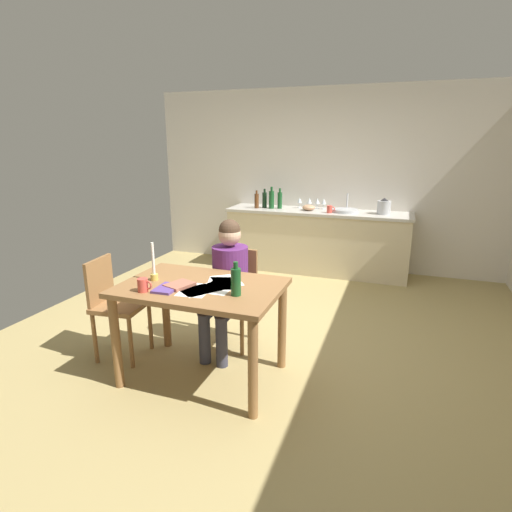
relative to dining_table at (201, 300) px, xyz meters
name	(u,v)px	position (x,y,z in m)	size (l,w,h in m)	color
ground_plane	(269,337)	(0.28, 0.86, -0.68)	(5.20, 5.20, 0.04)	tan
wall_back	(324,180)	(0.28, 3.46, 0.64)	(5.20, 0.12, 2.60)	silver
kitchen_counter	(317,241)	(0.28, 3.10, -0.21)	(2.60, 0.64, 0.90)	beige
dining_table	(201,300)	(0.00, 0.00, 0.00)	(1.23, 0.82, 0.78)	olive
chair_at_table	(234,292)	(0.00, 0.65, -0.16)	(0.41, 0.41, 0.88)	olive
person_seated	(227,278)	(0.00, 0.51, 0.02)	(0.32, 0.59, 1.19)	#592666
chair_side_empty	(114,302)	(-0.87, 0.06, -0.16)	(0.44, 0.44, 0.89)	olive
coffee_mug	(143,285)	(-0.33, -0.27, 0.17)	(0.12, 0.08, 0.10)	#D84C3F
candlestick	(154,270)	(-0.40, -0.02, 0.21)	(0.06, 0.06, 0.31)	gold
book_magazine	(180,285)	(-0.13, -0.09, 0.14)	(0.16, 0.20, 0.02)	#A6604A
book_cookery	(167,288)	(-0.19, -0.17, 0.13)	(0.15, 0.22, 0.02)	#593E8A
paper_letter	(201,290)	(0.05, -0.09, 0.13)	(0.21, 0.30, 0.00)	white
paper_bill	(221,283)	(0.13, 0.09, 0.13)	(0.21, 0.30, 0.00)	white
paper_envelope	(196,290)	(0.02, -0.12, 0.13)	(0.21, 0.30, 0.00)	white
paper_receipt	(218,288)	(0.15, -0.01, 0.13)	(0.21, 0.30, 0.00)	white
paper_notice	(227,281)	(0.15, 0.16, 0.13)	(0.21, 0.30, 0.00)	white
wine_bottle_on_table	(236,281)	(0.34, -0.11, 0.23)	(0.07, 0.07, 0.25)	#194C23
sink_unit	(345,210)	(0.66, 3.11, 0.26)	(0.36, 0.36, 0.24)	#B2B7BC
bottle_oil	(257,201)	(-0.62, 3.02, 0.35)	(0.06, 0.06, 0.26)	#593319
bottle_vinegar	(265,200)	(-0.52, 3.10, 0.36)	(0.07, 0.07, 0.28)	black
bottle_wine_red	(272,199)	(-0.40, 3.06, 0.37)	(0.08, 0.08, 0.32)	#194C23
bottle_sauce	(280,200)	(-0.29, 3.10, 0.36)	(0.07, 0.07, 0.29)	#194C23
mixing_bowl	(309,208)	(0.15, 3.07, 0.28)	(0.18, 0.18, 0.08)	tan
stovetop_kettle	(384,207)	(1.18, 3.10, 0.34)	(0.18, 0.18, 0.22)	#B7BABF
wine_glass_near_sink	(324,202)	(0.33, 3.25, 0.35)	(0.07, 0.07, 0.15)	silver
wine_glass_by_kettle	(317,201)	(0.24, 3.25, 0.35)	(0.07, 0.07, 0.15)	silver
wine_glass_back_left	(309,201)	(0.12, 3.25, 0.35)	(0.07, 0.07, 0.15)	silver
wine_glass_back_right	(300,201)	(-0.03, 3.25, 0.35)	(0.07, 0.07, 0.15)	silver
teacup_on_counter	(330,209)	(0.47, 2.95, 0.29)	(0.11, 0.07, 0.10)	#D84C3F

